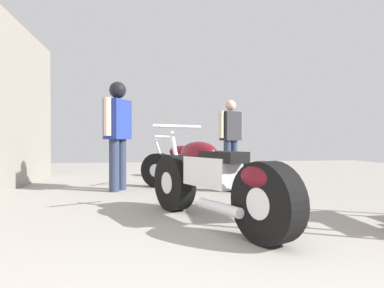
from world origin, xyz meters
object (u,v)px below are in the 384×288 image
motorcycle_maroon_cruiser (214,181)px  mechanic_with_helmet (118,125)px  motorcycle_black_naked (196,167)px  mechanic_in_blue (231,134)px

motorcycle_maroon_cruiser → mechanic_with_helmet: 2.63m
motorcycle_black_naked → mechanic_with_helmet: bearing=178.9°
mechanic_in_blue → motorcycle_black_naked: bearing=-124.5°
motorcycle_maroon_cruiser → mechanic_in_blue: mechanic_in_blue is taller
motorcycle_black_naked → mechanic_in_blue: size_ratio=1.04×
motorcycle_black_naked → mechanic_in_blue: mechanic_in_blue is taller
motorcycle_black_naked → mechanic_with_helmet: (-1.27, 0.02, 0.68)m
motorcycle_black_naked → mechanic_with_helmet: mechanic_with_helmet is taller
mechanic_with_helmet → motorcycle_black_naked: bearing=-1.1°
motorcycle_maroon_cruiser → mechanic_in_blue: bearing=72.3°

